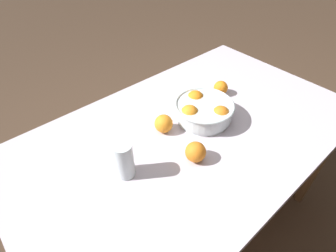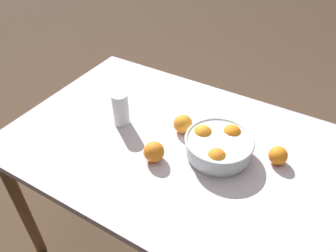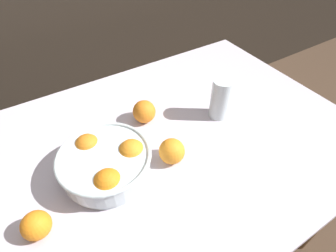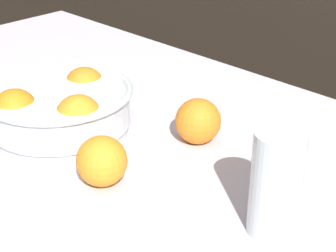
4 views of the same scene
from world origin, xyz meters
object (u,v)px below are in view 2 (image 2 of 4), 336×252
at_px(fruit_bowl, 218,145).
at_px(juice_glass, 121,110).
at_px(orange_loose_front, 278,156).
at_px(orange_loose_aside, 183,124).
at_px(orange_loose_near_bowl, 154,152).

bearing_deg(fruit_bowl, juice_glass, 4.08).
relative_size(orange_loose_front, orange_loose_aside, 0.90).
bearing_deg(fruit_bowl, orange_loose_aside, -16.68).
bearing_deg(orange_loose_front, fruit_bowl, 19.97).
bearing_deg(orange_loose_front, orange_loose_aside, 3.16).
bearing_deg(orange_loose_front, juice_glass, 9.45).
bearing_deg(juice_glass, fruit_bowl, -175.92).
height_order(fruit_bowl, orange_loose_aside, fruit_bowl).
xyz_separation_m(fruit_bowl, orange_loose_front, (-0.20, -0.07, -0.01)).
bearing_deg(juice_glass, orange_loose_aside, -161.22).
xyz_separation_m(orange_loose_near_bowl, orange_loose_front, (-0.39, -0.22, -0.00)).
xyz_separation_m(juice_glass, orange_loose_front, (-0.63, -0.10, -0.03)).
xyz_separation_m(fruit_bowl, juice_glass, (0.42, 0.03, 0.02)).
height_order(fruit_bowl, juice_glass, juice_glass).
bearing_deg(orange_loose_aside, fruit_bowl, 163.32).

